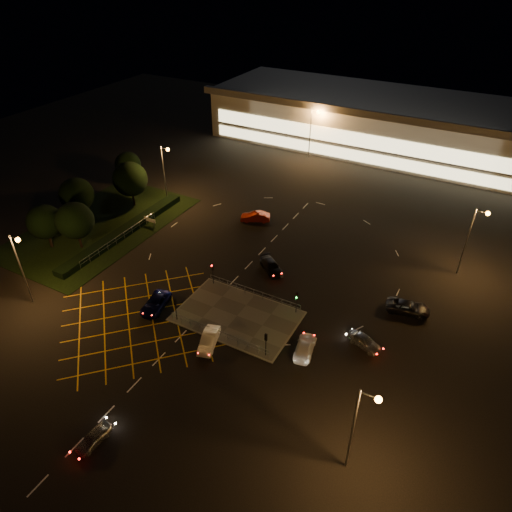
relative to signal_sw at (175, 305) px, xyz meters
The scene contains 27 objects.
ground 7.58m from the signal_sw, 56.28° to the left, with size 180.00×180.00×0.00m, color black.
pedestrian_island 7.57m from the signal_sw, 33.65° to the left, with size 14.00×9.00×0.12m, color #4C4944.
grass_verge 26.93m from the signal_sw, 153.45° to the left, with size 18.00×30.00×0.08m, color black.
hedge 22.55m from the signal_sw, 147.74° to the left, with size 2.00×26.00×1.00m, color black.
supermarket 68.13m from the signal_sw, 86.63° to the left, with size 72.00×26.50×10.50m.
streetlight_sw 19.03m from the signal_sw, 161.12° to the right, with size 1.78×0.56×10.03m.
streetlight_se 26.05m from the signal_sw, 18.14° to the right, with size 1.78×0.56×10.03m.
streetlight_nw 31.24m from the signal_sw, 129.19° to the left, with size 1.78×0.56×10.03m.
streetlight_ne 38.75m from the signal_sw, 42.43° to the left, with size 1.78×0.56×10.03m.
streetlight_far_left 54.44m from the signal_sw, 95.88° to the left, with size 1.78×0.56×10.03m.
signal_sw is the anchor object (origin of this frame).
signal_se 12.00m from the signal_sw, ahead, with size 0.28×0.30×3.15m.
signal_nw 7.99m from the signal_sw, 90.00° to the left, with size 0.28×0.30×3.15m.
signal_ne 14.41m from the signal_sw, 33.65° to the left, with size 0.28×0.30×3.15m.
tree_a 26.38m from the signal_sw, behind, with size 5.04×5.04×6.86m.
tree_b 30.55m from the signal_sw, 156.81° to the left, with size 5.40×5.40×7.35m.
tree_c 31.34m from the signal_sw, 140.20° to the left, with size 5.76×5.76×7.84m.
tree_d 39.73m from the signal_sw, 139.09° to the left, with size 4.68×4.68×6.37m.
tree_e 22.92m from the signal_sw, 164.76° to the left, with size 5.40×5.40×7.35m.
car_near_silver 17.12m from the signal_sw, 79.18° to the right, with size 1.44×3.58×1.22m, color #AAACB1.
car_queue_white 6.07m from the signal_sw, 15.53° to the right, with size 1.56×4.47×1.47m, color white.
car_left_blue 4.06m from the signal_sw, behind, with size 2.33×5.06×1.41m, color #0B0F43.
car_far_dkgrey 15.48m from the signal_sw, 69.75° to the left, with size 1.95×4.79×1.39m, color black.
car_right_silver 22.07m from the signal_sw, 17.55° to the left, with size 1.64×4.07×1.39m, color #A2A5A9.
car_circ_red 25.54m from the signal_sw, 97.04° to the left, with size 1.65×4.74×1.56m, color maroon.
car_east_grey 28.12m from the signal_sw, 31.61° to the left, with size 2.41×5.22×1.45m, color black.
car_approach_white 15.81m from the signal_sw, ahead, with size 1.95×4.80×1.39m, color silver.
Camera 1 is at (23.81, -37.25, 37.41)m, focal length 32.00 mm.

